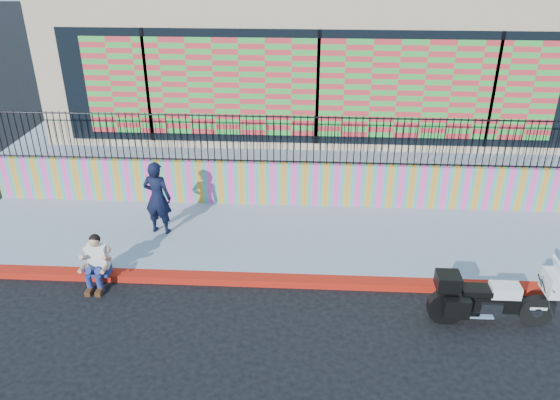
{
  "coord_description": "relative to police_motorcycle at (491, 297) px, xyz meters",
  "views": [
    {
      "loc": [
        -0.19,
        -8.96,
        6.36
      ],
      "look_at": [
        -0.75,
        1.2,
        1.27
      ],
      "focal_mm": 35.0,
      "sensor_mm": 36.0,
      "label": 1
    }
  ],
  "objects": [
    {
      "name": "seated_man",
      "position": [
        -7.34,
        0.73,
        -0.12
      ],
      "size": [
        0.54,
        0.71,
        1.06
      ],
      "color": "navy",
      "rests_on": "ground"
    },
    {
      "name": "mural_wall",
      "position": [
        -3.08,
        4.24,
        0.13
      ],
      "size": [
        16.0,
        0.2,
        1.1
      ],
      "primitive_type": "cube",
      "color": "#FF43A7",
      "rests_on": "sidewalk"
    },
    {
      "name": "sidewalk",
      "position": [
        -3.08,
        2.64,
        -0.49
      ],
      "size": [
        16.0,
        3.0,
        0.15
      ],
      "primitive_type": "cube",
      "color": "gray",
      "rests_on": "ground"
    },
    {
      "name": "metal_fence",
      "position": [
        -3.08,
        4.24,
        1.28
      ],
      "size": [
        15.8,
        0.04,
        1.2
      ],
      "primitive_type": null,
      "color": "black",
      "rests_on": "mural_wall"
    },
    {
      "name": "elevated_platform",
      "position": [
        -3.08,
        9.34,
        0.06
      ],
      "size": [
        16.0,
        10.0,
        1.25
      ],
      "primitive_type": "cube",
      "color": "gray",
      "rests_on": "ground"
    },
    {
      "name": "police_officer",
      "position": [
        -6.58,
        2.67,
        0.44
      ],
      "size": [
        0.68,
        0.5,
        1.71
      ],
      "primitive_type": "imported",
      "rotation": [
        0.0,
        0.0,
        2.98
      ],
      "color": "black",
      "rests_on": "sidewalk"
    },
    {
      "name": "storefront_building",
      "position": [
        -3.08,
        9.12,
        2.68
      ],
      "size": [
        14.0,
        8.06,
        4.0
      ],
      "color": "tan",
      "rests_on": "elevated_platform"
    },
    {
      "name": "red_curb",
      "position": [
        -3.08,
        0.99,
        -0.49
      ],
      "size": [
        16.0,
        0.3,
        0.15
      ],
      "primitive_type": "cube",
      "color": "#B71C0D",
      "rests_on": "ground"
    },
    {
      "name": "ground",
      "position": [
        -3.08,
        0.99,
        -0.57
      ],
      "size": [
        90.0,
        90.0,
        0.0
      ],
      "primitive_type": "plane",
      "color": "black",
      "rests_on": "ground"
    },
    {
      "name": "police_motorcycle",
      "position": [
        0.0,
        0.0,
        0.0
      ],
      "size": [
        2.18,
        0.72,
        1.36
      ],
      "color": "black",
      "rests_on": "ground"
    }
  ]
}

